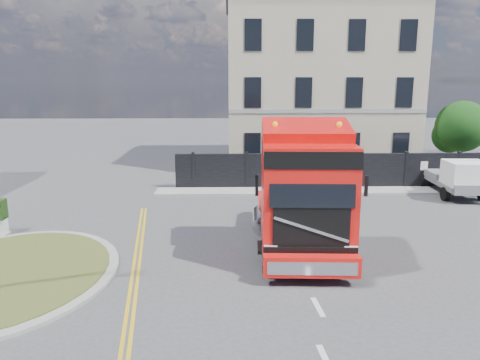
{
  "coord_description": "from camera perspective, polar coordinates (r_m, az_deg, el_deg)",
  "views": [
    {
      "loc": [
        -0.01,
        -16.78,
        5.99
      ],
      "look_at": [
        0.47,
        2.92,
        1.8
      ],
      "focal_mm": 35.0,
      "sensor_mm": 36.0,
      "label": 1
    }
  ],
  "objects": [
    {
      "name": "tree",
      "position": [
        32.4,
        25.11,
        5.67
      ],
      "size": [
        3.2,
        3.2,
        4.8
      ],
      "color": "#382619",
      "rests_on": "ground"
    },
    {
      "name": "traffic_island",
      "position": [
        16.54,
        -26.74,
        -10.27
      ],
      "size": [
        6.8,
        6.8,
        0.17
      ],
      "color": "gray",
      "rests_on": "ground"
    },
    {
      "name": "georgian_building",
      "position": [
        33.82,
        9.02,
        11.49
      ],
      "size": [
        12.3,
        10.3,
        12.8
      ],
      "color": "#C0B299",
      "rests_on": "ground"
    },
    {
      "name": "pavement_far",
      "position": [
        26.27,
        11.87,
        -1.3
      ],
      "size": [
        20.0,
        1.6,
        0.12
      ],
      "primitive_type": "cube",
      "color": "gray",
      "rests_on": "ground"
    },
    {
      "name": "flatbed_pickup",
      "position": [
        26.75,
        25.21,
        0.28
      ],
      "size": [
        2.17,
        4.93,
        2.02
      ],
      "rotation": [
        0.0,
        0.0,
        -0.05
      ],
      "color": "slate",
      "rests_on": "ground"
    },
    {
      "name": "hoarding_fence",
      "position": [
        27.06,
        12.66,
        1.09
      ],
      "size": [
        18.8,
        0.25,
        2.0
      ],
      "color": "black",
      "rests_on": "ground"
    },
    {
      "name": "ground",
      "position": [
        17.81,
        -1.29,
        -7.64
      ],
      "size": [
        120.0,
        120.0,
        0.0
      ],
      "primitive_type": "plane",
      "color": "#424244",
      "rests_on": "ground"
    },
    {
      "name": "truck",
      "position": [
        16.17,
        7.75,
        -2.18
      ],
      "size": [
        3.21,
        7.79,
        4.59
      ],
      "rotation": [
        0.0,
        0.0,
        -0.05
      ],
      "color": "black",
      "rests_on": "ground"
    }
  ]
}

